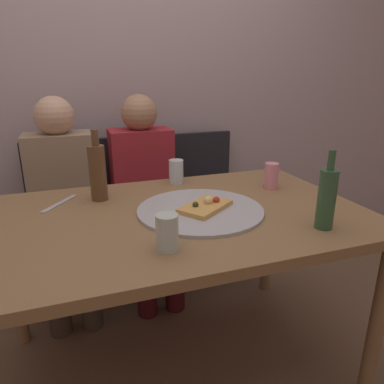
{
  "coord_description": "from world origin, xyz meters",
  "views": [
    {
      "loc": [
        -0.38,
        -1.26,
        1.29
      ],
      "look_at": [
        0.09,
        0.08,
        0.81
      ],
      "focal_mm": 33.38,
      "sensor_mm": 36.0,
      "label": 1
    }
  ],
  "objects_px": {
    "beer_bottle": "(98,172)",
    "chair_right": "(205,192)",
    "soda_can": "(271,176)",
    "chair_middle": "(141,200)",
    "dining_table": "(177,231)",
    "guest_in_beanie": "(146,187)",
    "tumbler_near": "(176,172)",
    "chair_left": "(66,208)",
    "pizza_tray": "(200,210)",
    "table_knife": "(60,204)",
    "wine_bottle": "(327,198)",
    "guest_in_sweater": "(63,196)",
    "tumbler_far": "(167,232)",
    "pizza_slice_last": "(206,206)"
  },
  "relations": [
    {
      "from": "soda_can",
      "to": "tumbler_far",
      "type": "bearing_deg",
      "value": -145.34
    },
    {
      "from": "dining_table",
      "to": "soda_can",
      "type": "bearing_deg",
      "value": 16.58
    },
    {
      "from": "chair_right",
      "to": "guest_in_beanie",
      "type": "bearing_deg",
      "value": 19.06
    },
    {
      "from": "chair_right",
      "to": "pizza_tray",
      "type": "bearing_deg",
      "value": 67.3
    },
    {
      "from": "dining_table",
      "to": "guest_in_sweater",
      "type": "distance_m",
      "value": 0.84
    },
    {
      "from": "tumbler_near",
      "to": "soda_can",
      "type": "relative_size",
      "value": 0.97
    },
    {
      "from": "guest_in_beanie",
      "to": "pizza_slice_last",
      "type": "bearing_deg",
      "value": 96.73
    },
    {
      "from": "tumbler_far",
      "to": "table_knife",
      "type": "height_order",
      "value": "tumbler_far"
    },
    {
      "from": "tumbler_near",
      "to": "tumbler_far",
      "type": "relative_size",
      "value": 1.01
    },
    {
      "from": "chair_right",
      "to": "guest_in_sweater",
      "type": "relative_size",
      "value": 0.77
    },
    {
      "from": "beer_bottle",
      "to": "guest_in_beanie",
      "type": "xyz_separation_m",
      "value": [
        0.3,
        0.46,
        -0.24
      ]
    },
    {
      "from": "dining_table",
      "to": "beer_bottle",
      "type": "distance_m",
      "value": 0.43
    },
    {
      "from": "soda_can",
      "to": "guest_in_sweater",
      "type": "height_order",
      "value": "guest_in_sweater"
    },
    {
      "from": "chair_middle",
      "to": "beer_bottle",
      "type": "bearing_deg",
      "value": 63.92
    },
    {
      "from": "tumbler_far",
      "to": "chair_left",
      "type": "height_order",
      "value": "chair_left"
    },
    {
      "from": "wine_bottle",
      "to": "guest_in_beanie",
      "type": "relative_size",
      "value": 0.24
    },
    {
      "from": "wine_bottle",
      "to": "dining_table",
      "type": "bearing_deg",
      "value": 145.44
    },
    {
      "from": "guest_in_beanie",
      "to": "chair_left",
      "type": "bearing_deg",
      "value": -18.26
    },
    {
      "from": "beer_bottle",
      "to": "tumbler_near",
      "type": "bearing_deg",
      "value": 17.75
    },
    {
      "from": "soda_can",
      "to": "chair_middle",
      "type": "bearing_deg",
      "value": 124.68
    },
    {
      "from": "table_knife",
      "to": "chair_middle",
      "type": "relative_size",
      "value": 0.24
    },
    {
      "from": "beer_bottle",
      "to": "soda_can",
      "type": "distance_m",
      "value": 0.8
    },
    {
      "from": "pizza_slice_last",
      "to": "tumbler_far",
      "type": "bearing_deg",
      "value": -131.55
    },
    {
      "from": "pizza_slice_last",
      "to": "tumbler_far",
      "type": "xyz_separation_m",
      "value": [
        -0.23,
        -0.26,
        0.03
      ]
    },
    {
      "from": "table_knife",
      "to": "guest_in_beanie",
      "type": "height_order",
      "value": "guest_in_beanie"
    },
    {
      "from": "chair_middle",
      "to": "guest_in_beanie",
      "type": "bearing_deg",
      "value": 90.0
    },
    {
      "from": "pizza_tray",
      "to": "soda_can",
      "type": "distance_m",
      "value": 0.46
    },
    {
      "from": "wine_bottle",
      "to": "beer_bottle",
      "type": "height_order",
      "value": "beer_bottle"
    },
    {
      "from": "table_knife",
      "to": "chair_left",
      "type": "bearing_deg",
      "value": -144.41
    },
    {
      "from": "soda_can",
      "to": "tumbler_near",
      "type": "bearing_deg",
      "value": 150.4
    },
    {
      "from": "guest_in_beanie",
      "to": "beer_bottle",
      "type": "bearing_deg",
      "value": 56.92
    },
    {
      "from": "beer_bottle",
      "to": "guest_in_sweater",
      "type": "xyz_separation_m",
      "value": [
        -0.16,
        0.46,
        -0.24
      ]
    },
    {
      "from": "pizza_tray",
      "to": "chair_right",
      "type": "height_order",
      "value": "chair_right"
    },
    {
      "from": "dining_table",
      "to": "guest_in_beanie",
      "type": "xyz_separation_m",
      "value": [
        0.03,
        0.72,
        -0.04
      ]
    },
    {
      "from": "pizza_slice_last",
      "to": "chair_left",
      "type": "bearing_deg",
      "value": 121.44
    },
    {
      "from": "dining_table",
      "to": "beer_bottle",
      "type": "relative_size",
      "value": 4.91
    },
    {
      "from": "soda_can",
      "to": "chair_right",
      "type": "relative_size",
      "value": 0.14
    },
    {
      "from": "beer_bottle",
      "to": "chair_right",
      "type": "xyz_separation_m",
      "value": [
        0.74,
        0.61,
        -0.37
      ]
    },
    {
      "from": "guest_in_beanie",
      "to": "pizza_tray",
      "type": "bearing_deg",
      "value": 95.22
    },
    {
      "from": "tumbler_near",
      "to": "soda_can",
      "type": "bearing_deg",
      "value": -29.6
    },
    {
      "from": "dining_table",
      "to": "soda_can",
      "type": "height_order",
      "value": "soda_can"
    },
    {
      "from": "dining_table",
      "to": "wine_bottle",
      "type": "relative_size",
      "value": 5.29
    },
    {
      "from": "table_knife",
      "to": "pizza_tray",
      "type": "bearing_deg",
      "value": 99.0
    },
    {
      "from": "chair_left",
      "to": "guest_in_sweater",
      "type": "distance_m",
      "value": 0.2
    },
    {
      "from": "pizza_slice_last",
      "to": "beer_bottle",
      "type": "height_order",
      "value": "beer_bottle"
    },
    {
      "from": "pizza_tray",
      "to": "soda_can",
      "type": "bearing_deg",
      "value": 22.07
    },
    {
      "from": "beer_bottle",
      "to": "guest_in_beanie",
      "type": "height_order",
      "value": "guest_in_beanie"
    },
    {
      "from": "pizza_slice_last",
      "to": "guest_in_beanie",
      "type": "bearing_deg",
      "value": 96.73
    },
    {
      "from": "dining_table",
      "to": "guest_in_beanie",
      "type": "bearing_deg",
      "value": 87.94
    },
    {
      "from": "tumbler_near",
      "to": "chair_right",
      "type": "height_order",
      "value": "chair_right"
    }
  ]
}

